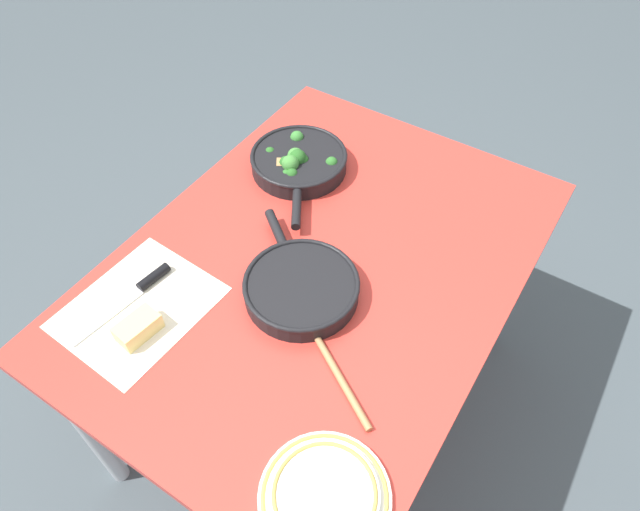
% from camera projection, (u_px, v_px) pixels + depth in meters
% --- Properties ---
extents(ground_plane, '(14.00, 14.00, 0.00)m').
position_uv_depth(ground_plane, '(320.00, 399.00, 1.94)').
color(ground_plane, '#424C51').
extents(dining_table_red, '(1.22, 0.89, 0.73)m').
position_uv_depth(dining_table_red, '(320.00, 281.00, 1.45)').
color(dining_table_red, red).
rests_on(dining_table_red, ground_plane).
extents(skillet_broccoli, '(0.36, 0.29, 0.08)m').
position_uv_depth(skillet_broccoli, '(298.00, 161.00, 1.58)').
color(skillet_broccoli, black).
rests_on(skillet_broccoli, dining_table_red).
extents(skillet_eggs, '(0.30, 0.34, 0.05)m').
position_uv_depth(skillet_eggs, '(301.00, 287.00, 1.30)').
color(skillet_eggs, black).
rests_on(skillet_eggs, dining_table_red).
extents(wooden_spoon, '(0.21, 0.32, 0.02)m').
position_uv_depth(wooden_spoon, '(319.00, 342.00, 1.23)').
color(wooden_spoon, '#A87A4C').
rests_on(wooden_spoon, dining_table_red).
extents(parchment_sheet, '(0.34, 0.29, 0.00)m').
position_uv_depth(parchment_sheet, '(138.00, 307.00, 1.30)').
color(parchment_sheet, silver).
rests_on(parchment_sheet, dining_table_red).
extents(grater_knife, '(0.28, 0.06, 0.02)m').
position_uv_depth(grater_knife, '(136.00, 292.00, 1.31)').
color(grater_knife, silver).
rests_on(grater_knife, dining_table_red).
extents(cheese_block, '(0.10, 0.07, 0.04)m').
position_uv_depth(cheese_block, '(138.00, 328.00, 1.23)').
color(cheese_block, '#EFD67A').
rests_on(cheese_block, dining_table_red).
extents(dinner_plate_stack, '(0.24, 0.24, 0.03)m').
position_uv_depth(dinner_plate_stack, '(325.00, 495.00, 1.01)').
color(dinner_plate_stack, silver).
rests_on(dinner_plate_stack, dining_table_red).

